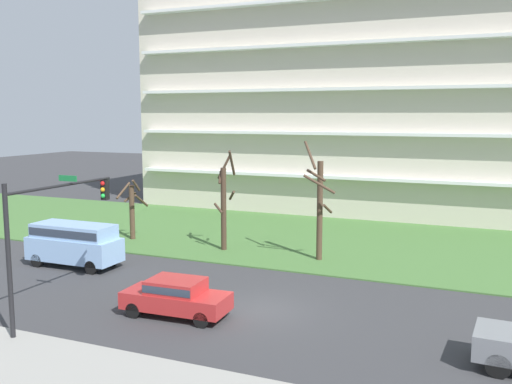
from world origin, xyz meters
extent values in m
plane|color=#38383A|center=(0.00, 0.00, 0.00)|extent=(160.00, 160.00, 0.00)
cube|color=#477238|center=(0.00, 14.00, 0.04)|extent=(80.00, 16.00, 0.08)
cube|color=beige|center=(0.00, 28.79, 10.18)|extent=(41.64, 13.58, 20.35)
cube|color=white|center=(0.00, 21.55, 3.39)|extent=(39.98, 0.90, 0.24)
cube|color=white|center=(0.00, 21.55, 6.78)|extent=(39.98, 0.90, 0.24)
cube|color=white|center=(0.00, 21.55, 10.18)|extent=(39.98, 0.90, 0.24)
cube|color=white|center=(0.00, 21.55, 13.57)|extent=(39.98, 0.90, 0.24)
cylinder|color=#4C3828|center=(-12.97, 9.24, 1.83)|extent=(0.34, 0.34, 3.65)
cylinder|color=#4C3828|center=(-13.27, 9.48, 2.82)|extent=(0.65, 0.76, 0.67)
cylinder|color=#4C3828|center=(-12.60, 9.25, 3.66)|extent=(0.19, 0.85, 0.84)
cylinder|color=#4C3828|center=(-13.64, 9.27, 3.27)|extent=(0.21, 1.44, 1.01)
cylinder|color=#4C3828|center=(-12.24, 9.29, 2.68)|extent=(0.26, 1.54, 1.01)
cylinder|color=#423023|center=(-6.08, 8.92, 2.54)|extent=(0.34, 0.34, 5.08)
cylinder|color=#423023|center=(-5.68, 9.24, 3.40)|extent=(0.81, 0.97, 0.72)
cylinder|color=#423023|center=(-6.26, 8.59, 2.67)|extent=(0.81, 0.52, 0.60)
cylinder|color=#423023|center=(-6.27, 8.88, 4.51)|extent=(0.27, 0.55, 0.79)
cylinder|color=#423023|center=(-6.19, 9.25, 5.08)|extent=(0.84, 0.41, 1.45)
cylinder|color=#423023|center=(-5.56, 9.02, 5.39)|extent=(0.36, 1.20, 1.56)
cylinder|color=#4C3828|center=(-0.05, 8.92, 2.84)|extent=(0.33, 0.33, 5.68)
cylinder|color=#4C3828|center=(0.14, 8.09, 4.49)|extent=(1.76, 0.56, 1.08)
cylinder|color=#4C3828|center=(-0.12, 8.38, 4.93)|extent=(1.17, 0.30, 0.68)
cylinder|color=#4C3828|center=(-0.52, 8.48, 6.03)|extent=(1.08, 1.11, 1.52)
cylinder|color=#4C3828|center=(0.42, 8.84, 3.04)|extent=(0.31, 1.04, 0.66)
cylinder|color=black|center=(9.45, -1.02, 0.40)|extent=(0.81, 0.26, 0.80)
cylinder|color=black|center=(9.37, -2.80, 0.40)|extent=(0.81, 0.26, 0.80)
cube|color=#8CB2E0|center=(-11.98, 2.50, 0.98)|extent=(5.22, 2.04, 1.25)
cube|color=#8CB2E0|center=(-11.98, 2.50, 1.98)|extent=(4.61, 1.88, 0.75)
cube|color=#2D3847|center=(-11.98, 2.50, 1.98)|extent=(4.52, 1.91, 0.41)
cylinder|color=black|center=(-13.80, 1.60, 0.36)|extent=(0.72, 0.23, 0.72)
cylinder|color=black|center=(-13.81, 3.38, 0.36)|extent=(0.72, 0.23, 0.72)
cylinder|color=black|center=(-10.16, 1.62, 0.36)|extent=(0.72, 0.23, 0.72)
cylinder|color=black|center=(-10.17, 3.40, 0.36)|extent=(0.72, 0.23, 0.72)
cube|color=#B22828|center=(-2.86, -2.00, 0.67)|extent=(4.48, 1.99, 0.70)
cube|color=#B22828|center=(-2.86, -2.00, 1.29)|extent=(2.27, 1.75, 0.55)
cube|color=#2D3847|center=(-2.86, -2.00, 1.29)|extent=(2.23, 1.79, 0.30)
cylinder|color=black|center=(-1.36, -1.14, 0.32)|extent=(0.65, 0.25, 0.64)
cylinder|color=black|center=(-1.29, -2.72, 0.32)|extent=(0.65, 0.25, 0.64)
cylinder|color=black|center=(-4.43, -1.28, 0.32)|extent=(0.65, 0.25, 0.64)
cylinder|color=black|center=(-4.36, -2.86, 0.32)|extent=(0.65, 0.25, 0.64)
cylinder|color=black|center=(-7.01, -6.60, 2.91)|extent=(0.18, 0.18, 5.83)
cylinder|color=black|center=(-7.01, -3.67, 5.43)|extent=(0.12, 5.87, 0.12)
cube|color=black|center=(-7.01, -1.03, 4.93)|extent=(0.28, 0.28, 0.90)
sphere|color=red|center=(-7.01, -1.18, 5.23)|extent=(0.20, 0.20, 0.20)
sphere|color=#F2A519|center=(-7.01, -1.18, 4.95)|extent=(0.20, 0.20, 0.20)
sphere|color=green|center=(-7.01, -1.18, 4.67)|extent=(0.20, 0.20, 0.20)
cube|color=#197238|center=(-7.01, -3.37, 5.68)|extent=(0.90, 0.04, 0.24)
camera|label=1|loc=(9.01, -21.41, 8.26)|focal=39.86mm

